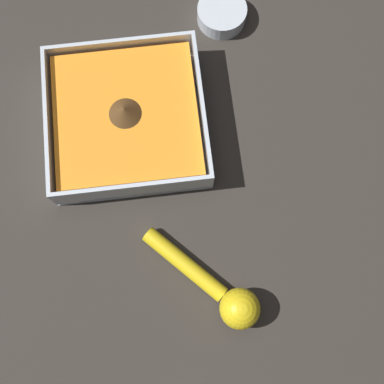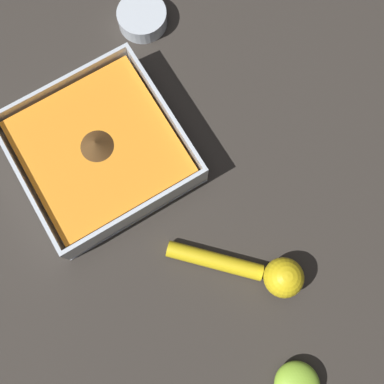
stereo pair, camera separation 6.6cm
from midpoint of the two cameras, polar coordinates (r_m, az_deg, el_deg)
The scene contains 4 objects.
ground_plane at distance 0.74m, azimuth -12.99°, elevation 5.83°, with size 4.00×4.00×0.00m, color #332D28.
square_dish at distance 0.71m, azimuth -14.19°, elevation 4.53°, with size 0.24×0.24×0.06m.
spice_bowl at distance 0.81m, azimuth -8.77°, elevation 20.60°, with size 0.08×0.08×0.03m.
lemon_squeezer at distance 0.66m, azimuth 6.06°, elevation -10.71°, with size 0.16×0.16×0.06m.
Camera 2 is at (-0.28, 0.02, 0.68)m, focal length 42.00 mm.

